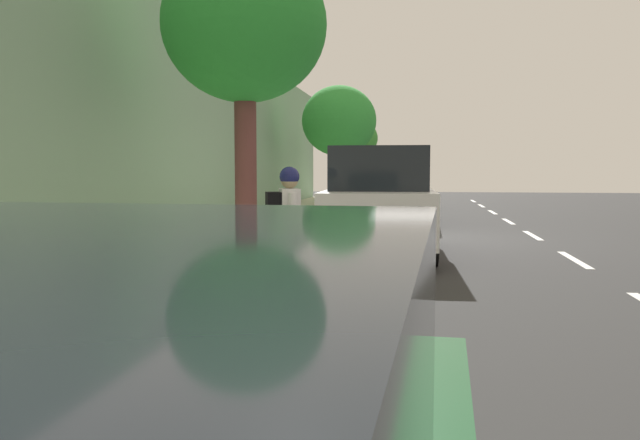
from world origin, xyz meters
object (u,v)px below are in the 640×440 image
Objects in this scene: street_tree_near_cyclist at (352,140)px; bicycle_at_curb at (298,272)px; street_tree_far_end at (244,27)px; parked_sedan_grey_nearest at (397,190)px; parked_suv_white_mid at (380,200)px; street_tree_mid_block at (339,122)px; cyclist_with_backpack at (287,218)px; parked_suv_silver_second at (392,188)px.

bicycle_at_curb is at bearing 94.07° from street_tree_near_cyclist.
parked_sedan_grey_nearest is at bearing -97.62° from street_tree_far_end.
parked_suv_white_mid reaches higher than parked_sedan_grey_nearest.
street_tree_near_cyclist is 5.11m from street_tree_mid_block.
street_tree_near_cyclist is at bearing -82.56° from parked_suv_white_mid.
cyclist_with_backpack is 0.31× the size of street_tree_far_end.
parked_suv_silver_second reaches higher than cyclist_with_backpack.
parked_suv_white_mid is 1.26× the size of street_tree_near_cyclist.
parked_suv_white_mid is 12.64m from street_tree_mid_block.
bicycle_at_curb is at bearing 88.36° from parked_sedan_grey_nearest.
street_tree_near_cyclist is (2.11, -2.75, 2.15)m from parked_sedan_grey_nearest.
parked_suv_silver_second and parked_suv_white_mid have the same top height.
street_tree_mid_block reaches higher than parked_suv_white_mid.
parked_sedan_grey_nearest is 16.26m from street_tree_far_end.
cyclist_with_backpack is at bearing 77.67° from parked_suv_white_mid.
parked_suv_white_mid is 2.91× the size of cyclist_with_backpack.
cyclist_with_backpack is at bearing 93.55° from street_tree_near_cyclist.
parked_suv_silver_second is 5.95m from street_tree_mid_block.
street_tree_near_cyclist is at bearing -86.45° from cyclist_with_backpack.
parked_suv_white_mid is 3.94m from street_tree_far_end.
street_tree_mid_block is at bearing -79.51° from parked_suv_white_mid.
street_tree_near_cyclist reaches higher than parked_sedan_grey_nearest.
parked_suv_white_mid is 1.03× the size of street_tree_mid_block.
parked_suv_silver_second is at bearing -104.56° from street_tree_far_end.
street_tree_far_end is (1.34, -2.99, 3.02)m from cyclist_with_backpack.
bicycle_at_curb is 1.02× the size of cyclist_with_backpack.
street_tree_mid_block is (1.34, -16.44, 2.38)m from cyclist_with_backpack.
parked_suv_white_mid is at bearing 90.55° from parked_suv_silver_second.
parked_suv_silver_second is at bearing 113.62° from street_tree_mid_block.
street_tree_mid_block is (2.26, -12.22, 2.34)m from parked_suv_white_mid.
cyclist_with_backpack is at bearing 114.08° from street_tree_far_end.
parked_sedan_grey_nearest is 4.08m from street_tree_near_cyclist.
cyclist_with_backpack is at bearing 85.72° from parked_suv_silver_second.
parked_suv_white_mid is (-0.07, 7.20, 0.00)m from parked_suv_silver_second.
parked_suv_silver_second is at bearing -94.28° from cyclist_with_backpack.
parked_sedan_grey_nearest is 2.75× the size of cyclist_with_backpack.
street_tree_mid_block is at bearing 47.92° from parked_sedan_grey_nearest.
bicycle_at_curb is 22.17m from street_tree_near_cyclist.
street_tree_near_cyclist is 0.82× the size of street_tree_mid_block.
street_tree_far_end is (0.00, 13.45, 0.64)m from street_tree_mid_block.
cyclist_with_backpack is 0.43× the size of street_tree_near_cyclist.
parked_suv_white_mid reaches higher than cyclist_with_backpack.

